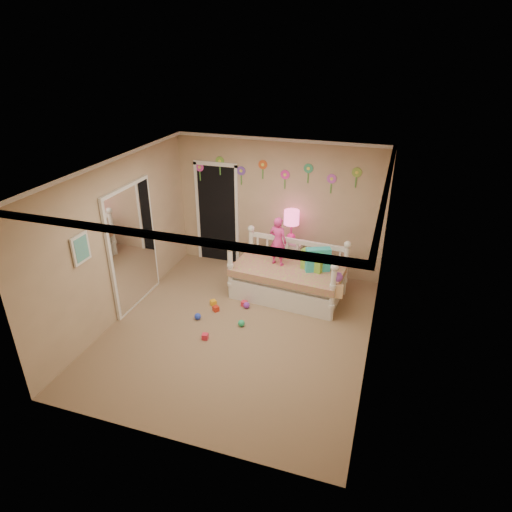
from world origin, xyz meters
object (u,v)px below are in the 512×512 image
(daybed, at_px, (288,270))
(nightstand, at_px, (290,259))
(child, at_px, (278,241))
(table_lamp, at_px, (291,221))

(daybed, distance_m, nightstand, 0.75)
(daybed, xyz_separation_m, child, (-0.21, 0.05, 0.50))
(daybed, bearing_deg, nightstand, 106.19)
(child, bearing_deg, table_lamp, -83.06)
(daybed, bearing_deg, child, 172.72)
(child, height_order, nightstand, child)
(child, distance_m, table_lamp, 0.69)
(child, bearing_deg, nightstand, -83.06)
(child, relative_size, table_lamp, 1.43)
(nightstand, bearing_deg, table_lamp, -77.30)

